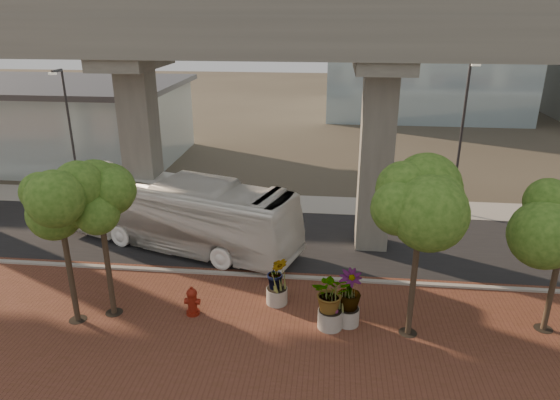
# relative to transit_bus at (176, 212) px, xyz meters

# --- Properties ---
(ground) EXTENTS (160.00, 160.00, 0.00)m
(ground) POSITION_rel_transit_bus_xyz_m (4.09, -0.94, -1.85)
(ground) COLOR #3D362C
(ground) RESTS_ON ground
(brick_plaza) EXTENTS (70.00, 13.00, 0.06)m
(brick_plaza) POSITION_rel_transit_bus_xyz_m (4.09, -8.94, -1.82)
(brick_plaza) COLOR brown
(brick_plaza) RESTS_ON ground
(asphalt_road) EXTENTS (90.00, 8.00, 0.04)m
(asphalt_road) POSITION_rel_transit_bus_xyz_m (4.09, 1.06, -1.83)
(asphalt_road) COLOR black
(asphalt_road) RESTS_ON ground
(curb_strip) EXTENTS (70.00, 0.25, 0.16)m
(curb_strip) POSITION_rel_transit_bus_xyz_m (4.09, -2.94, -1.77)
(curb_strip) COLOR #9F9B94
(curb_strip) RESTS_ON ground
(far_sidewalk) EXTENTS (90.00, 3.00, 0.06)m
(far_sidewalk) POSITION_rel_transit_bus_xyz_m (4.09, 6.56, -1.82)
(far_sidewalk) COLOR #9F9B94
(far_sidewalk) RESTS_ON ground
(transit_viaduct) EXTENTS (72.00, 5.60, 12.40)m
(transit_viaduct) POSITION_rel_transit_bus_xyz_m (4.09, 1.06, 5.44)
(transit_viaduct) COLOR gray
(transit_viaduct) RESTS_ON ground
(station_pavilion) EXTENTS (23.00, 13.00, 6.30)m
(station_pavilion) POSITION_rel_transit_bus_xyz_m (-15.91, 15.06, 1.37)
(station_pavilion) COLOR silver
(station_pavilion) RESTS_ON ground
(transit_bus) EXTENTS (13.58, 7.12, 3.70)m
(transit_bus) POSITION_rel_transit_bus_xyz_m (0.00, 0.00, 0.00)
(transit_bus) COLOR white
(transit_bus) RESTS_ON ground
(fire_hydrant) EXTENTS (0.62, 0.55, 1.23)m
(fire_hydrant) POSITION_rel_transit_bus_xyz_m (2.55, -6.27, -1.20)
(fire_hydrant) COLOR maroon
(fire_hydrant) RESTS_ON ground
(planter_front) EXTENTS (2.14, 2.14, 2.36)m
(planter_front) POSITION_rel_transit_bus_xyz_m (8.09, -6.58, -0.36)
(planter_front) COLOR #AFAC9E
(planter_front) RESTS_ON ground
(planter_right) EXTENTS (2.17, 2.17, 2.32)m
(planter_right) POSITION_rel_transit_bus_xyz_m (8.79, -6.27, -0.38)
(planter_right) COLOR #A09A91
(planter_right) RESTS_ON ground
(planter_left) EXTENTS (1.98, 1.98, 2.18)m
(planter_left) POSITION_rel_transit_bus_xyz_m (5.85, -5.09, -0.47)
(planter_left) COLOR gray
(planter_left) RESTS_ON ground
(street_tree_far_west) EXTENTS (3.39, 3.39, 6.44)m
(street_tree_far_west) POSITION_rel_transit_bus_xyz_m (-1.91, -7.18, 3.08)
(street_tree_far_west) COLOR #4E3E2C
(street_tree_far_west) RESTS_ON ground
(street_tree_near_west) EXTENTS (3.39, 3.39, 6.43)m
(street_tree_near_west) POSITION_rel_transit_bus_xyz_m (-0.68, -6.54, 3.07)
(street_tree_near_west) COLOR #4E3E2C
(street_tree_near_west) RESTS_ON ground
(street_tree_near_east) EXTENTS (4.26, 4.26, 6.98)m
(street_tree_near_east) POSITION_rel_transit_bus_xyz_m (11.07, -6.64, 3.23)
(street_tree_near_east) COLOR #4E3E2C
(street_tree_near_east) RESTS_ON ground
(streetlamp_west) EXTENTS (0.41, 1.21, 8.34)m
(streetlamp_west) POSITION_rel_transit_bus_xyz_m (-8.33, 5.73, 3.02)
(streetlamp_west) COLOR #2F2F34
(streetlamp_west) RESTS_ON ground
(streetlamp_east) EXTENTS (0.45, 1.32, 9.08)m
(streetlamp_east) POSITION_rel_transit_bus_xyz_m (15.34, 6.09, 3.45)
(streetlamp_east) COLOR #2C2C31
(streetlamp_east) RESTS_ON ground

